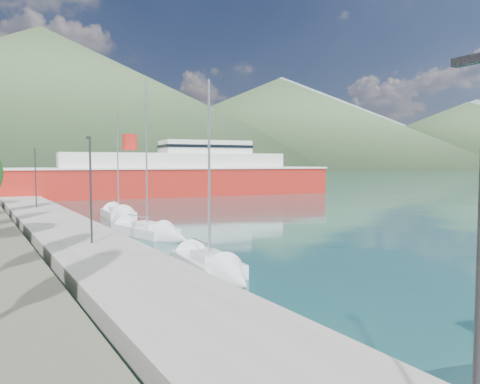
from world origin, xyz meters
TOP-DOWN VIEW (x-y plane):
  - ground at (0.00, 120.00)m, footprint 1400.00×1400.00m
  - quay at (-9.00, 26.00)m, footprint 5.00×88.00m
  - hills_far at (138.59, 618.73)m, footprint 1480.00×900.00m
  - hills_near at (98.04, 372.50)m, footprint 1010.00×520.00m
  - lamp_posts at (-9.00, 15.77)m, footprint 0.15×48.24m
  - sailboat_near at (-4.92, 7.41)m, footprint 2.75×7.28m
  - sailboat_mid at (-3.31, 19.67)m, footprint 3.94×8.67m
  - sailboat_far at (-2.57, 31.55)m, footprint 2.96×7.72m
  - ferry at (14.52, 59.66)m, footprint 52.87×17.18m

SIDE VIEW (x-z plane):
  - ground at x=0.00m, z-range 0.00..0.00m
  - sailboat_near at x=-4.92m, z-range -4.83..5.39m
  - sailboat_mid at x=-3.31m, z-range -5.74..6.33m
  - sailboat_far at x=-2.57m, z-range -5.25..5.87m
  - quay at x=-9.00m, z-range 0.00..0.80m
  - ferry at x=14.52m, z-range -2.02..8.29m
  - lamp_posts at x=-9.00m, z-range 1.05..7.11m
  - hills_near at x=98.04m, z-range -8.32..106.68m
  - hills_far at x=138.59m, z-range -12.61..167.39m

